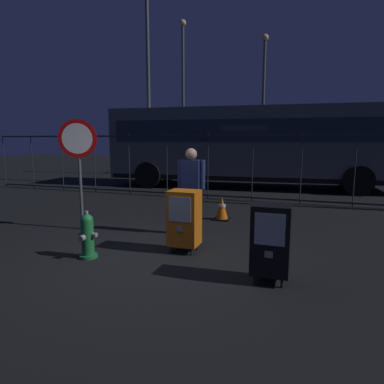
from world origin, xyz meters
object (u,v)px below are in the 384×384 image
(fire_hydrant, at_px, (87,236))
(street_light_far_right, at_px, (148,66))
(street_light_near_right, at_px, (263,96))
(newspaper_box_primary, at_px, (271,239))
(street_light_near_left, at_px, (183,88))
(stop_sign, at_px, (78,151))
(bus_near, at_px, (249,143))
(newspaper_box_secondary, at_px, (184,218))
(pedestrian, at_px, (191,186))
(traffic_cone, at_px, (222,209))

(fire_hydrant, relative_size, street_light_far_right, 0.09)
(street_light_near_right, bearing_deg, newspaper_box_primary, -81.98)
(street_light_near_left, height_order, street_light_near_right, street_light_near_left)
(stop_sign, xyz_separation_m, street_light_near_left, (-1.66, 10.41, 2.74))
(newspaper_box_primary, bearing_deg, bus_near, 101.40)
(newspaper_box_secondary, height_order, street_light_near_left, street_light_near_left)
(bus_near, distance_m, street_light_far_right, 4.94)
(newspaper_box_primary, bearing_deg, street_light_far_right, 125.08)
(fire_hydrant, xyz_separation_m, pedestrian, (1.10, 1.75, 0.60))
(stop_sign, relative_size, street_light_near_left, 0.30)
(newspaper_box_secondary, xyz_separation_m, pedestrian, (-0.23, 0.99, 0.38))
(fire_hydrant, relative_size, traffic_cone, 1.41)
(newspaper_box_primary, distance_m, street_light_near_left, 13.58)
(bus_near, relative_size, street_light_far_right, 1.31)
(fire_hydrant, bearing_deg, pedestrian, 57.97)
(newspaper_box_primary, height_order, stop_sign, stop_sign)
(bus_near, bearing_deg, pedestrian, -94.17)
(bus_near, height_order, street_light_near_left, street_light_near_left)
(bus_near, xyz_separation_m, street_light_near_right, (-0.01, 3.82, 2.21))
(fire_hydrant, xyz_separation_m, street_light_near_right, (1.01, 12.59, 3.57))
(fire_hydrant, bearing_deg, newspaper_box_primary, 0.29)
(traffic_cone, height_order, street_light_far_right, street_light_far_right)
(newspaper_box_secondary, xyz_separation_m, street_light_near_left, (-4.14, 11.03, 3.77))
(pedestrian, distance_m, traffic_cone, 1.57)
(newspaper_box_primary, distance_m, street_light_near_right, 13.13)
(street_light_near_right, bearing_deg, street_light_far_right, -130.88)
(pedestrian, relative_size, street_light_near_right, 0.25)
(fire_hydrant, relative_size, bus_near, 0.07)
(newspaper_box_primary, bearing_deg, traffic_cone, 114.40)
(street_light_near_left, bearing_deg, fire_hydrant, -76.54)
(newspaper_box_secondary, height_order, street_light_far_right, street_light_far_right)
(newspaper_box_secondary, relative_size, bus_near, 0.10)
(pedestrian, bearing_deg, street_light_near_right, 90.46)
(newspaper_box_primary, xyz_separation_m, newspaper_box_secondary, (-1.46, 0.75, 0.00))
(newspaper_box_secondary, relative_size, street_light_near_left, 0.14)
(pedestrian, bearing_deg, stop_sign, -170.80)
(street_light_near_right, distance_m, street_light_far_right, 6.00)
(newspaper_box_secondary, bearing_deg, fire_hydrant, -150.06)
(pedestrian, distance_m, street_light_near_right, 11.24)
(street_light_near_left, bearing_deg, street_light_near_right, 11.74)
(fire_hydrant, distance_m, street_light_far_right, 9.60)
(pedestrian, xyz_separation_m, street_light_near_right, (-0.09, 10.84, 2.98))
(bus_near, height_order, street_light_near_right, street_light_near_right)
(traffic_cone, bearing_deg, fire_hydrant, -113.53)
(traffic_cone, relative_size, street_light_near_left, 0.07)
(street_light_near_left, bearing_deg, bus_near, -38.28)
(street_light_near_right, bearing_deg, newspaper_box_secondary, -88.48)
(stop_sign, xyz_separation_m, traffic_cone, (2.53, 1.75, -1.34))
(street_light_far_right, bearing_deg, newspaper_box_primary, -54.92)
(fire_hydrant, bearing_deg, street_light_near_left, 103.46)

